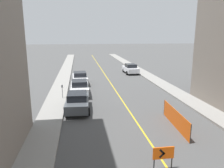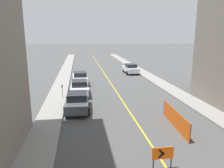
{
  "view_description": "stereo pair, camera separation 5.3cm",
  "coord_description": "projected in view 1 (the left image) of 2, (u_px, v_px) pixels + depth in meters",
  "views": [
    {
      "loc": [
        -4.01,
        5.41,
        6.25
      ],
      "look_at": [
        -0.55,
        28.12,
        1.0
      ],
      "focal_mm": 35.0,
      "sensor_mm": 36.0,
      "label": 1
    },
    {
      "loc": [
        -3.96,
        5.4,
        6.25
      ],
      "look_at": [
        -0.55,
        28.12,
        1.0
      ],
      "focal_mm": 35.0,
      "sensor_mm": 36.0,
      "label": 2
    }
  ],
  "objects": [
    {
      "name": "lane_stripe",
      "position": [
        107.0,
        78.0,
        32.2
      ],
      "size": [
        0.12,
        73.54,
        0.01
      ],
      "color": "gold",
      "rests_on": "ground_plane"
    },
    {
      "name": "sidewalk_left",
      "position": [
        63.0,
        78.0,
        31.26
      ],
      "size": [
        1.94,
        73.54,
        0.17
      ],
      "color": "gray",
      "rests_on": "ground_plane"
    },
    {
      "name": "sidewalk_right",
      "position": [
        148.0,
        76.0,
        33.11
      ],
      "size": [
        1.94,
        73.54,
        0.17
      ],
      "color": "gray",
      "rests_on": "ground_plane"
    },
    {
      "name": "arrow_barricade_primary",
      "position": [
        163.0,
        154.0,
        10.16
      ],
      "size": [
        1.03,
        0.08,
        1.15
      ],
      "rotation": [
        0.0,
        0.0,
        -0.0
      ],
      "color": "#EF560C",
      "rests_on": "ground_plane"
    },
    {
      "name": "safety_mesh_fence",
      "position": [
        175.0,
        119.0,
        14.94
      ],
      "size": [
        0.36,
        4.82,
        1.21
      ],
      "rotation": [
        0.0,
        0.0,
        1.51
      ],
      "color": "#EF560C",
      "rests_on": "ground_plane"
    },
    {
      "name": "parked_car_curb_near",
      "position": [
        77.0,
        101.0,
        18.1
      ],
      "size": [
        2.01,
        4.38,
        1.59
      ],
      "rotation": [
        0.0,
        0.0,
        -0.05
      ],
      "color": "#474C51",
      "rests_on": "ground_plane"
    },
    {
      "name": "parked_car_curb_mid",
      "position": [
        80.0,
        87.0,
        22.87
      ],
      "size": [
        1.93,
        4.31,
        1.59
      ],
      "rotation": [
        0.0,
        0.0,
        0.01
      ],
      "color": "silver",
      "rests_on": "ground_plane"
    },
    {
      "name": "parked_car_curb_far",
      "position": [
        80.0,
        78.0,
        27.89
      ],
      "size": [
        1.96,
        4.37,
        1.59
      ],
      "rotation": [
        0.0,
        0.0,
        0.04
      ],
      "color": "silver",
      "rests_on": "ground_plane"
    },
    {
      "name": "parked_car_opposite_side",
      "position": [
        130.0,
        69.0,
        35.39
      ],
      "size": [
        1.99,
        4.38,
        1.59
      ],
      "rotation": [
        0.0,
        0.0,
        0.05
      ],
      "color": "silver",
      "rests_on": "ground_plane"
    },
    {
      "name": "parking_meter_near_curb",
      "position": [
        62.0,
        89.0,
        21.14
      ],
      "size": [
        0.12,
        0.11,
        1.32
      ],
      "color": "#4C4C51",
      "rests_on": "sidewalk_left"
    }
  ]
}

